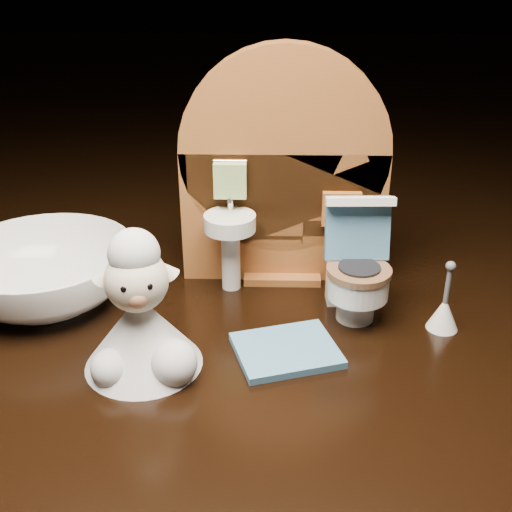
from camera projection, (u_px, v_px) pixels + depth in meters
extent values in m
cube|color=black|center=(282.00, 395.00, 0.40)|extent=(2.50, 2.50, 0.10)
cube|color=brown|center=(283.00, 216.00, 0.41)|extent=(0.13, 0.02, 0.09)
cylinder|color=brown|center=(284.00, 151.00, 0.39)|extent=(0.13, 0.02, 0.13)
cube|color=brown|center=(282.00, 271.00, 0.43)|extent=(0.05, 0.04, 0.01)
cylinder|color=white|center=(231.00, 257.00, 0.41)|extent=(0.01, 0.01, 0.04)
cylinder|color=white|center=(230.00, 223.00, 0.39)|extent=(0.03, 0.03, 0.01)
cylinder|color=silver|center=(230.00, 202.00, 0.40)|extent=(0.00, 0.00, 0.01)
cube|color=#A0C16C|center=(230.00, 180.00, 0.39)|extent=(0.02, 0.01, 0.02)
cube|color=brown|center=(341.00, 209.00, 0.40)|extent=(0.02, 0.01, 0.02)
cylinder|color=beige|center=(342.00, 222.00, 0.40)|extent=(0.02, 0.02, 0.02)
cylinder|color=white|center=(355.00, 306.00, 0.38)|extent=(0.02, 0.02, 0.02)
cylinder|color=white|center=(358.00, 285.00, 0.37)|extent=(0.04, 0.04, 0.01)
cylinder|color=brown|center=(359.00, 271.00, 0.37)|extent=(0.04, 0.04, 0.00)
cube|color=white|center=(352.00, 269.00, 0.39)|extent=(0.03, 0.02, 0.04)
cube|color=teal|center=(357.00, 228.00, 0.37)|extent=(0.04, 0.01, 0.04)
cube|color=white|center=(361.00, 201.00, 0.36)|extent=(0.04, 0.01, 0.01)
cylinder|color=#A9D041|center=(369.00, 228.00, 0.38)|extent=(0.01, 0.01, 0.01)
cube|color=teal|center=(286.00, 350.00, 0.35)|extent=(0.06, 0.06, 0.00)
cone|color=white|center=(444.00, 313.00, 0.37)|extent=(0.02, 0.02, 0.02)
cylinder|color=#59595B|center=(448.00, 286.00, 0.36)|extent=(0.00, 0.00, 0.02)
sphere|color=#59595B|center=(451.00, 266.00, 0.35)|extent=(0.01, 0.01, 0.01)
cone|color=silver|center=(141.00, 331.00, 0.33)|extent=(0.06, 0.06, 0.04)
sphere|color=silver|center=(173.00, 363.00, 0.33)|extent=(0.02, 0.02, 0.02)
sphere|color=silver|center=(111.00, 368.00, 0.32)|extent=(0.02, 0.02, 0.02)
sphere|color=beige|center=(136.00, 280.00, 0.32)|extent=(0.03, 0.03, 0.03)
sphere|color=tan|center=(138.00, 297.00, 0.31)|extent=(0.01, 0.01, 0.01)
sphere|color=silver|center=(134.00, 254.00, 0.31)|extent=(0.03, 0.03, 0.03)
cone|color=beige|center=(106.00, 274.00, 0.31)|extent=(0.02, 0.01, 0.01)
cone|color=beige|center=(165.00, 268.00, 0.32)|extent=(0.02, 0.01, 0.01)
sphere|color=black|center=(124.00, 289.00, 0.30)|extent=(0.00, 0.00, 0.00)
sphere|color=black|center=(149.00, 286.00, 0.31)|extent=(0.00, 0.00, 0.00)
imported|color=white|center=(45.00, 274.00, 0.40)|extent=(0.12, 0.12, 0.04)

